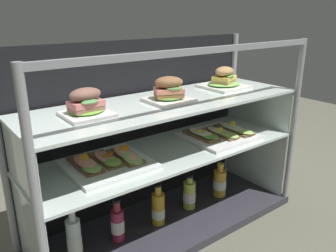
{
  "coord_description": "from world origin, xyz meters",
  "views": [
    {
      "loc": [
        -0.9,
        -1.18,
        1.04
      ],
      "look_at": [
        0.0,
        0.0,
        0.54
      ],
      "focal_mm": 36.62,
      "sensor_mm": 36.0,
      "label": 1
    }
  ],
  "objects_px": {
    "juice_bottle_back_center": "(220,182)",
    "juice_bottle_front_middle": "(74,241)",
    "open_sandwich_tray_near_right_corner": "(219,134)",
    "juice_bottle_back_right": "(118,224)",
    "open_sandwich_tray_far_right": "(108,162)",
    "juice_bottle_front_second": "(158,209)",
    "juice_bottle_near_post": "(189,195)",
    "plated_roll_sandwich_center": "(224,80)",
    "plated_roll_sandwich_near_left_corner": "(169,92)",
    "plated_roll_sandwich_mid_left": "(87,105)"
  },
  "relations": [
    {
      "from": "juice_bottle_front_middle",
      "to": "juice_bottle_back_center",
      "type": "xyz_separation_m",
      "value": [
        0.86,
        0.02,
        -0.02
      ]
    },
    {
      "from": "juice_bottle_front_second",
      "to": "juice_bottle_near_post",
      "type": "bearing_deg",
      "value": 4.31
    },
    {
      "from": "open_sandwich_tray_far_right",
      "to": "juice_bottle_back_right",
      "type": "height_order",
      "value": "open_sandwich_tray_far_right"
    },
    {
      "from": "plated_roll_sandwich_near_left_corner",
      "to": "juice_bottle_front_second",
      "type": "height_order",
      "value": "plated_roll_sandwich_near_left_corner"
    },
    {
      "from": "juice_bottle_front_second",
      "to": "juice_bottle_near_post",
      "type": "height_order",
      "value": "juice_bottle_front_second"
    },
    {
      "from": "plated_roll_sandwich_mid_left",
      "to": "juice_bottle_back_center",
      "type": "height_order",
      "value": "plated_roll_sandwich_mid_left"
    },
    {
      "from": "open_sandwich_tray_near_right_corner",
      "to": "juice_bottle_near_post",
      "type": "bearing_deg",
      "value": 161.75
    },
    {
      "from": "plated_roll_sandwich_near_left_corner",
      "to": "open_sandwich_tray_far_right",
      "type": "height_order",
      "value": "plated_roll_sandwich_near_left_corner"
    },
    {
      "from": "open_sandwich_tray_far_right",
      "to": "juice_bottle_front_middle",
      "type": "bearing_deg",
      "value": -175.84
    },
    {
      "from": "juice_bottle_front_second",
      "to": "juice_bottle_back_center",
      "type": "bearing_deg",
      "value": 1.46
    },
    {
      "from": "juice_bottle_back_right",
      "to": "juice_bottle_back_center",
      "type": "relative_size",
      "value": 1.07
    },
    {
      "from": "plated_roll_sandwich_near_left_corner",
      "to": "open_sandwich_tray_far_right",
      "type": "bearing_deg",
      "value": 173.84
    },
    {
      "from": "plated_roll_sandwich_center",
      "to": "juice_bottle_near_post",
      "type": "bearing_deg",
      "value": -175.65
    },
    {
      "from": "plated_roll_sandwich_near_left_corner",
      "to": "juice_bottle_back_right",
      "type": "bearing_deg",
      "value": 172.9
    },
    {
      "from": "open_sandwich_tray_far_right",
      "to": "juice_bottle_back_right",
      "type": "relative_size",
      "value": 1.63
    },
    {
      "from": "open_sandwich_tray_near_right_corner",
      "to": "juice_bottle_back_right",
      "type": "height_order",
      "value": "open_sandwich_tray_near_right_corner"
    },
    {
      "from": "juice_bottle_back_center",
      "to": "juice_bottle_front_second",
      "type": "bearing_deg",
      "value": -178.54
    },
    {
      "from": "juice_bottle_back_right",
      "to": "juice_bottle_front_second",
      "type": "xyz_separation_m",
      "value": [
        0.22,
        -0.01,
        -0.0
      ]
    },
    {
      "from": "plated_roll_sandwich_center",
      "to": "open_sandwich_tray_near_right_corner",
      "type": "distance_m",
      "value": 0.28
    },
    {
      "from": "plated_roll_sandwich_mid_left",
      "to": "open_sandwich_tray_far_right",
      "type": "xyz_separation_m",
      "value": [
        0.08,
        0.02,
        -0.26
      ]
    },
    {
      "from": "juice_bottle_back_right",
      "to": "juice_bottle_back_center",
      "type": "bearing_deg",
      "value": 0.27
    },
    {
      "from": "open_sandwich_tray_far_right",
      "to": "juice_bottle_front_second",
      "type": "xyz_separation_m",
      "value": [
        0.25,
        -0.01,
        -0.32
      ]
    },
    {
      "from": "open_sandwich_tray_near_right_corner",
      "to": "open_sandwich_tray_far_right",
      "type": "bearing_deg",
      "value": 176.23
    },
    {
      "from": "plated_roll_sandwich_near_left_corner",
      "to": "juice_bottle_front_second",
      "type": "bearing_deg",
      "value": 150.9
    },
    {
      "from": "open_sandwich_tray_near_right_corner",
      "to": "juice_bottle_back_right",
      "type": "relative_size",
      "value": 1.63
    },
    {
      "from": "plated_roll_sandwich_center",
      "to": "juice_bottle_front_second",
      "type": "bearing_deg",
      "value": -175.67
    },
    {
      "from": "open_sandwich_tray_near_right_corner",
      "to": "juice_bottle_back_right",
      "type": "xyz_separation_m",
      "value": [
        -0.58,
        0.04,
        -0.31
      ]
    },
    {
      "from": "plated_roll_sandwich_center",
      "to": "juice_bottle_front_middle",
      "type": "distance_m",
      "value": 1.04
    },
    {
      "from": "juice_bottle_back_right",
      "to": "juice_bottle_near_post",
      "type": "xyz_separation_m",
      "value": [
        0.43,
        0.01,
        -0.01
      ]
    },
    {
      "from": "juice_bottle_back_right",
      "to": "open_sandwich_tray_far_right",
      "type": "bearing_deg",
      "value": -177.6
    },
    {
      "from": "open_sandwich_tray_far_right",
      "to": "juice_bottle_back_right",
      "type": "xyz_separation_m",
      "value": [
        0.03,
        0.0,
        -0.31
      ]
    },
    {
      "from": "juice_bottle_back_right",
      "to": "juice_bottle_near_post",
      "type": "distance_m",
      "value": 0.43
    },
    {
      "from": "plated_roll_sandwich_mid_left",
      "to": "juice_bottle_back_right",
      "type": "distance_m",
      "value": 0.59
    },
    {
      "from": "juice_bottle_front_second",
      "to": "juice_bottle_back_center",
      "type": "relative_size",
      "value": 1.1
    },
    {
      "from": "plated_roll_sandwich_near_left_corner",
      "to": "juice_bottle_back_center",
      "type": "height_order",
      "value": "plated_roll_sandwich_near_left_corner"
    },
    {
      "from": "juice_bottle_front_second",
      "to": "juice_bottle_near_post",
      "type": "relative_size",
      "value": 1.13
    },
    {
      "from": "plated_roll_sandwich_mid_left",
      "to": "plated_roll_sandwich_center",
      "type": "height_order",
      "value": "same"
    },
    {
      "from": "juice_bottle_back_center",
      "to": "juice_bottle_back_right",
      "type": "bearing_deg",
      "value": -179.73
    },
    {
      "from": "juice_bottle_front_second",
      "to": "open_sandwich_tray_near_right_corner",
      "type": "bearing_deg",
      "value": -5.3
    },
    {
      "from": "plated_roll_sandwich_mid_left",
      "to": "open_sandwich_tray_far_right",
      "type": "relative_size",
      "value": 0.51
    },
    {
      "from": "open_sandwich_tray_far_right",
      "to": "juice_bottle_near_post",
      "type": "relative_size",
      "value": 1.8
    },
    {
      "from": "juice_bottle_front_second",
      "to": "plated_roll_sandwich_near_left_corner",
      "type": "bearing_deg",
      "value": -29.1
    },
    {
      "from": "juice_bottle_back_center",
      "to": "juice_bottle_front_middle",
      "type": "bearing_deg",
      "value": -178.85
    },
    {
      "from": "plated_roll_sandwich_near_left_corner",
      "to": "juice_bottle_front_middle",
      "type": "xyz_separation_m",
      "value": [
        -0.48,
        0.02,
        -0.56
      ]
    },
    {
      "from": "juice_bottle_front_middle",
      "to": "plated_roll_sandwich_mid_left",
      "type": "bearing_deg",
      "value": -2.62
    },
    {
      "from": "plated_roll_sandwich_near_left_corner",
      "to": "juice_bottle_front_second",
      "type": "xyz_separation_m",
      "value": [
        -0.05,
        0.03,
        -0.58
      ]
    },
    {
      "from": "plated_roll_sandwich_near_left_corner",
      "to": "juice_bottle_back_right",
      "type": "relative_size",
      "value": 0.87
    },
    {
      "from": "plated_roll_sandwich_mid_left",
      "to": "juice_bottle_back_right",
      "type": "relative_size",
      "value": 0.83
    },
    {
      "from": "open_sandwich_tray_far_right",
      "to": "open_sandwich_tray_near_right_corner",
      "type": "relative_size",
      "value": 1.0
    },
    {
      "from": "open_sandwich_tray_near_right_corner",
      "to": "juice_bottle_front_middle",
      "type": "xyz_separation_m",
      "value": [
        -0.79,
        0.03,
        -0.3
      ]
    }
  ]
}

